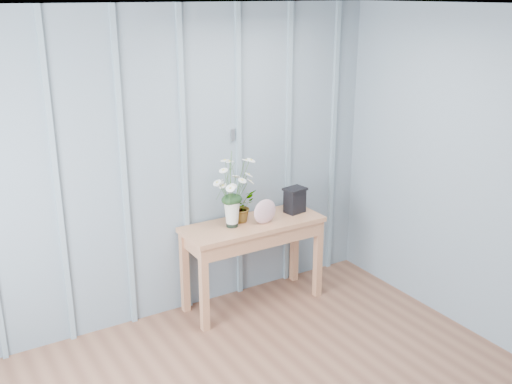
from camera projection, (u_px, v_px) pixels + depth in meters
room_shell at (238, 102)px, 3.34m from camera, size 4.00×4.50×2.50m
sideboard at (253, 235)px, 5.01m from camera, size 1.20×0.45×0.75m
daisy_vase at (232, 182)px, 4.77m from camera, size 0.43×0.32×0.60m
spider_plant at (240, 206)px, 4.96m from camera, size 0.30×0.28×0.27m
felt_disc_vessel at (265, 211)px, 4.92m from camera, size 0.21×0.06×0.21m
carved_box at (295, 200)px, 5.17m from camera, size 0.20×0.17×0.22m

